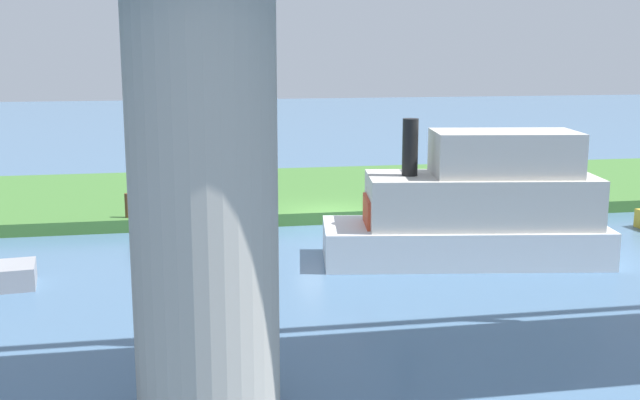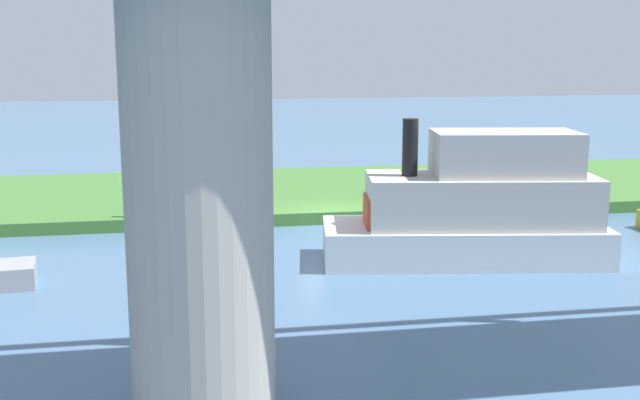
% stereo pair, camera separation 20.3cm
% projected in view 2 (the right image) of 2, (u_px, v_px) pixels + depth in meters
% --- Properties ---
extents(ground_plane, '(160.00, 160.00, 0.00)m').
position_uv_depth(ground_plane, '(331.00, 225.00, 31.32)').
color(ground_plane, '#4C7093').
extents(grassy_bank, '(80.00, 12.00, 0.50)m').
position_uv_depth(grassy_bank, '(307.00, 192.00, 37.07)').
color(grassy_bank, '#427533').
rests_on(grassy_bank, ground).
extents(bridge_pylon, '(2.77, 2.77, 8.18)m').
position_uv_depth(bridge_pylon, '(199.00, 203.00, 14.60)').
color(bridge_pylon, '#9E998E').
rests_on(bridge_pylon, ground).
extents(person_on_bank, '(0.50, 0.50, 1.39)m').
position_uv_depth(person_on_bank, '(406.00, 186.00, 33.27)').
color(person_on_bank, '#2D334C').
rests_on(person_on_bank, grassy_bank).
extents(mooring_post, '(0.20, 0.20, 0.94)m').
position_uv_depth(mooring_post, '(129.00, 205.00, 30.27)').
color(mooring_post, brown).
rests_on(mooring_post, grassy_bank).
extents(skiff_small, '(9.59, 4.48, 4.71)m').
position_uv_depth(skiff_small, '(475.00, 209.00, 25.65)').
color(skiff_small, white).
rests_on(skiff_small, ground).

